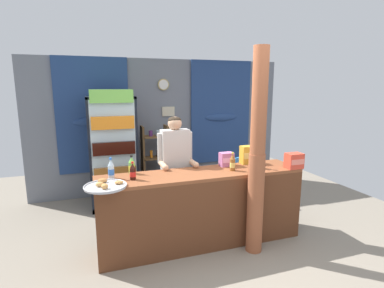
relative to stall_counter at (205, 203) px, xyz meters
name	(u,v)px	position (x,y,z in m)	size (l,w,h in m)	color
ground_plane	(190,223)	(0.03, 0.67, -0.58)	(7.12, 7.12, 0.00)	gray
back_wall_curtained	(162,124)	(0.03, 2.36, 0.71)	(4.87, 0.22, 2.52)	slate
stall_counter	(205,203)	(0.00, 0.00, 0.00)	(2.61, 0.58, 0.95)	brown
timber_post	(257,158)	(0.55, -0.29, 0.60)	(0.22, 0.20, 2.46)	#995133
drink_fridge	(113,144)	(-0.96, 1.73, 0.50)	(0.77, 0.69, 1.97)	black
bottle_shelf_rack	(155,160)	(-0.20, 2.00, 0.11)	(0.48, 0.28, 1.32)	brown
plastic_lawn_chair	(238,176)	(1.08, 1.18, -0.09)	(0.55, 0.55, 0.86)	#3884D6
shopkeeper	(175,160)	(-0.21, 0.59, 0.43)	(0.49, 0.42, 1.62)	#28282D
soda_bottle_orange_soda	(254,159)	(0.73, 0.08, 0.50)	(0.09, 0.09, 0.30)	orange
soda_bottle_iced_tea	(233,163)	(0.40, 0.06, 0.47)	(0.07, 0.07, 0.24)	brown
soda_bottle_lime_soda	(132,166)	(-0.84, 0.34, 0.47)	(0.08, 0.08, 0.23)	#75C64C
soda_bottle_water	(111,169)	(-1.09, 0.22, 0.48)	(0.07, 0.07, 0.25)	silver
soda_bottle_cola	(133,172)	(-0.86, 0.08, 0.46)	(0.07, 0.07, 0.21)	black
snack_box_choco_powder	(248,155)	(0.77, 0.32, 0.50)	(0.20, 0.13, 0.25)	gold
snack_box_wafer	(226,159)	(0.43, 0.29, 0.46)	(0.18, 0.13, 0.18)	#B76699
snack_box_crackers	(294,161)	(1.22, -0.11, 0.47)	(0.22, 0.15, 0.20)	#E5422D
pastry_tray	(105,186)	(-1.18, -0.10, 0.39)	(0.46, 0.46, 0.07)	#BCBCC1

